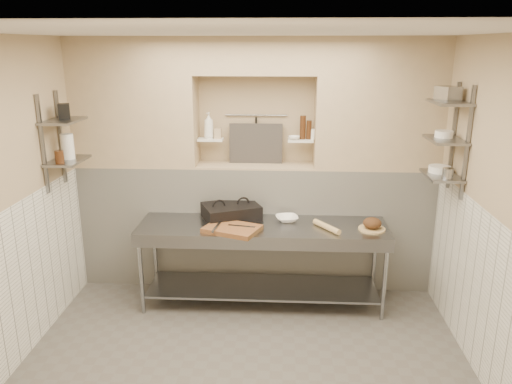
# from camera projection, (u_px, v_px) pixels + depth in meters

# --- Properties ---
(floor) EXTENTS (4.00, 3.90, 0.10)m
(floor) POSITION_uv_depth(u_px,v_px,m) (244.00, 375.00, 4.34)
(floor) COLOR #56514C
(floor) RESTS_ON ground
(ceiling) EXTENTS (4.00, 3.90, 0.10)m
(ceiling) POSITION_uv_depth(u_px,v_px,m) (241.00, 24.00, 3.52)
(ceiling) COLOR silver
(ceiling) RESTS_ON ground
(wall_right) EXTENTS (0.10, 3.90, 2.80)m
(wall_right) POSITION_uv_depth(u_px,v_px,m) (509.00, 223.00, 3.82)
(wall_right) COLOR tan
(wall_right) RESTS_ON ground
(wall_back) EXTENTS (4.00, 0.10, 2.80)m
(wall_back) POSITION_uv_depth(u_px,v_px,m) (257.00, 161.00, 5.84)
(wall_back) COLOR tan
(wall_back) RESTS_ON ground
(wall_front) EXTENTS (4.00, 0.10, 2.80)m
(wall_front) POSITION_uv_depth(u_px,v_px,m) (204.00, 383.00, 2.01)
(wall_front) COLOR tan
(wall_front) RESTS_ON ground
(backwall_lower) EXTENTS (4.00, 0.40, 1.40)m
(backwall_lower) POSITION_uv_depth(u_px,v_px,m) (255.00, 225.00, 5.80)
(backwall_lower) COLOR white
(backwall_lower) RESTS_ON floor
(alcove_sill) EXTENTS (1.30, 0.40, 0.02)m
(alcove_sill) POSITION_uv_depth(u_px,v_px,m) (255.00, 165.00, 5.60)
(alcove_sill) COLOR tan
(alcove_sill) RESTS_ON backwall_lower
(backwall_pillar_left) EXTENTS (1.35, 0.40, 1.40)m
(backwall_pillar_left) POSITION_uv_depth(u_px,v_px,m) (135.00, 103.00, 5.47)
(backwall_pillar_left) COLOR tan
(backwall_pillar_left) RESTS_ON backwall_lower
(backwall_pillar_right) EXTENTS (1.35, 0.40, 1.40)m
(backwall_pillar_right) POSITION_uv_depth(u_px,v_px,m) (379.00, 104.00, 5.34)
(backwall_pillar_right) COLOR tan
(backwall_pillar_right) RESTS_ON backwall_lower
(backwall_header) EXTENTS (1.30, 0.40, 0.40)m
(backwall_header) POSITION_uv_depth(u_px,v_px,m) (255.00, 56.00, 5.26)
(backwall_header) COLOR tan
(backwall_header) RESTS_ON backwall_lower
(wainscot_left) EXTENTS (0.02, 3.90, 1.40)m
(wainscot_left) POSITION_uv_depth(u_px,v_px,m) (10.00, 292.00, 4.23)
(wainscot_left) COLOR white
(wainscot_left) RESTS_ON floor
(wainscot_right) EXTENTS (0.02, 3.90, 1.40)m
(wainscot_right) POSITION_uv_depth(u_px,v_px,m) (489.00, 304.00, 4.02)
(wainscot_right) COLOR white
(wainscot_right) RESTS_ON floor
(alcove_shelf_left) EXTENTS (0.28, 0.16, 0.02)m
(alcove_shelf_left) POSITION_uv_depth(u_px,v_px,m) (211.00, 139.00, 5.54)
(alcove_shelf_left) COLOR white
(alcove_shelf_left) RESTS_ON backwall_lower
(alcove_shelf_right) EXTENTS (0.28, 0.16, 0.02)m
(alcove_shelf_right) POSITION_uv_depth(u_px,v_px,m) (301.00, 140.00, 5.49)
(alcove_shelf_right) COLOR white
(alcove_shelf_right) RESTS_ON backwall_lower
(utensil_rail) EXTENTS (0.70, 0.02, 0.02)m
(utensil_rail) POSITION_uv_depth(u_px,v_px,m) (256.00, 115.00, 5.61)
(utensil_rail) COLOR gray
(utensil_rail) RESTS_ON wall_back
(hanging_steel) EXTENTS (0.02, 0.02, 0.30)m
(hanging_steel) POSITION_uv_depth(u_px,v_px,m) (256.00, 130.00, 5.64)
(hanging_steel) COLOR black
(hanging_steel) RESTS_ON utensil_rail
(splash_panel) EXTENTS (0.60, 0.08, 0.45)m
(splash_panel) POSITION_uv_depth(u_px,v_px,m) (256.00, 144.00, 5.63)
(splash_panel) COLOR #383330
(splash_panel) RESTS_ON alcove_sill
(shelf_rail_left_a) EXTENTS (0.03, 0.03, 0.95)m
(shelf_rail_left_a) POSITION_uv_depth(u_px,v_px,m) (61.00, 137.00, 5.11)
(shelf_rail_left_a) COLOR slate
(shelf_rail_left_a) RESTS_ON wall_left
(shelf_rail_left_b) EXTENTS (0.03, 0.03, 0.95)m
(shelf_rail_left_b) POSITION_uv_depth(u_px,v_px,m) (43.00, 145.00, 4.73)
(shelf_rail_left_b) COLOR slate
(shelf_rail_left_b) RESTS_ON wall_left
(wall_shelf_left_lower) EXTENTS (0.30, 0.50, 0.02)m
(wall_shelf_left_lower) POSITION_uv_depth(u_px,v_px,m) (68.00, 161.00, 4.97)
(wall_shelf_left_lower) COLOR slate
(wall_shelf_left_lower) RESTS_ON wall_left
(wall_shelf_left_upper) EXTENTS (0.30, 0.50, 0.03)m
(wall_shelf_left_upper) POSITION_uv_depth(u_px,v_px,m) (63.00, 121.00, 4.86)
(wall_shelf_left_upper) COLOR slate
(wall_shelf_left_upper) RESTS_ON wall_left
(shelf_rail_right_a) EXTENTS (0.03, 0.03, 1.05)m
(shelf_rail_right_a) POSITION_uv_depth(u_px,v_px,m) (453.00, 136.00, 4.89)
(shelf_rail_right_a) COLOR slate
(shelf_rail_right_a) RESTS_ON wall_right
(shelf_rail_right_b) EXTENTS (0.03, 0.03, 1.05)m
(shelf_rail_right_b) POSITION_uv_depth(u_px,v_px,m) (467.00, 144.00, 4.51)
(shelf_rail_right_b) COLOR slate
(shelf_rail_right_b) RESTS_ON wall_right
(wall_shelf_right_lower) EXTENTS (0.30, 0.50, 0.02)m
(wall_shelf_right_lower) POSITION_uv_depth(u_px,v_px,m) (441.00, 176.00, 4.81)
(wall_shelf_right_lower) COLOR slate
(wall_shelf_right_lower) RESTS_ON wall_right
(wall_shelf_right_mid) EXTENTS (0.30, 0.50, 0.02)m
(wall_shelf_right_mid) POSITION_uv_depth(u_px,v_px,m) (445.00, 140.00, 4.71)
(wall_shelf_right_mid) COLOR slate
(wall_shelf_right_mid) RESTS_ON wall_right
(wall_shelf_right_upper) EXTENTS (0.30, 0.50, 0.03)m
(wall_shelf_right_upper) POSITION_uv_depth(u_px,v_px,m) (449.00, 102.00, 4.61)
(wall_shelf_right_upper) COLOR slate
(wall_shelf_right_upper) RESTS_ON wall_right
(prep_table) EXTENTS (2.60, 0.70, 0.90)m
(prep_table) POSITION_uv_depth(u_px,v_px,m) (263.00, 249.00, 5.27)
(prep_table) COLOR gray
(prep_table) RESTS_ON floor
(panini_press) EXTENTS (0.70, 0.61, 0.16)m
(panini_press) POSITION_uv_depth(u_px,v_px,m) (231.00, 212.00, 5.39)
(panini_press) COLOR black
(panini_press) RESTS_ON prep_table
(cutting_board) EXTENTS (0.63, 0.54, 0.05)m
(cutting_board) POSITION_uv_depth(u_px,v_px,m) (232.00, 229.00, 5.04)
(cutting_board) COLOR brown
(cutting_board) RESTS_ON prep_table
(knife_blade) EXTENTS (0.28, 0.08, 0.01)m
(knife_blade) POSITION_uv_depth(u_px,v_px,m) (242.00, 226.00, 5.05)
(knife_blade) COLOR gray
(knife_blade) RESTS_ON cutting_board
(tongs) EXTENTS (0.07, 0.28, 0.03)m
(tongs) POSITION_uv_depth(u_px,v_px,m) (216.00, 227.00, 5.00)
(tongs) COLOR gray
(tongs) RESTS_ON cutting_board
(mixing_bowl) EXTENTS (0.28, 0.28, 0.06)m
(mixing_bowl) POSITION_uv_depth(u_px,v_px,m) (287.00, 219.00, 5.32)
(mixing_bowl) COLOR white
(mixing_bowl) RESTS_ON prep_table
(rolling_pin) EXTENTS (0.27, 0.35, 0.06)m
(rolling_pin) POSITION_uv_depth(u_px,v_px,m) (327.00, 227.00, 5.08)
(rolling_pin) COLOR tan
(rolling_pin) RESTS_ON prep_table
(bread_board) EXTENTS (0.27, 0.27, 0.02)m
(bread_board) POSITION_uv_depth(u_px,v_px,m) (372.00, 229.00, 5.08)
(bread_board) COLOR tan
(bread_board) RESTS_ON prep_table
(bread_loaf) EXTENTS (0.19, 0.19, 0.11)m
(bread_loaf) POSITION_uv_depth(u_px,v_px,m) (372.00, 223.00, 5.07)
(bread_loaf) COLOR #4C2D19
(bread_loaf) RESTS_ON bread_board
(bottle_soap) EXTENTS (0.13, 0.14, 0.29)m
(bottle_soap) POSITION_uv_depth(u_px,v_px,m) (209.00, 125.00, 5.50)
(bottle_soap) COLOR white
(bottle_soap) RESTS_ON alcove_shelf_left
(jar_alcove) EXTENTS (0.07, 0.07, 0.11)m
(jar_alcove) POSITION_uv_depth(u_px,v_px,m) (218.00, 134.00, 5.51)
(jar_alcove) COLOR tan
(jar_alcove) RESTS_ON alcove_shelf_left
(bowl_alcove) EXTENTS (0.14, 0.14, 0.04)m
(bowl_alcove) POSITION_uv_depth(u_px,v_px,m) (294.00, 138.00, 5.46)
(bowl_alcove) COLOR white
(bowl_alcove) RESTS_ON alcove_shelf_right
(condiment_a) EXTENTS (0.06, 0.06, 0.21)m
(condiment_a) POSITION_uv_depth(u_px,v_px,m) (309.00, 130.00, 5.47)
(condiment_a) COLOR #3A1E0E
(condiment_a) RESTS_ON alcove_shelf_right
(condiment_b) EXTENTS (0.06, 0.06, 0.26)m
(condiment_b) POSITION_uv_depth(u_px,v_px,m) (303.00, 127.00, 5.46)
(condiment_b) COLOR #3A1E0E
(condiment_b) RESTS_ON alcove_shelf_right
(condiment_c) EXTENTS (0.06, 0.06, 0.11)m
(condiment_c) POSITION_uv_depth(u_px,v_px,m) (313.00, 134.00, 5.48)
(condiment_c) COLOR white
(condiment_c) RESTS_ON alcove_shelf_right
(jug_left) EXTENTS (0.13, 0.13, 0.25)m
(jug_left) POSITION_uv_depth(u_px,v_px,m) (68.00, 146.00, 4.97)
(jug_left) COLOR white
(jug_left) RESTS_ON wall_shelf_left_lower
(jar_left) EXTENTS (0.08, 0.08, 0.13)m
(jar_left) POSITION_uv_depth(u_px,v_px,m) (59.00, 157.00, 4.79)
(jar_left) COLOR #3A1E0E
(jar_left) RESTS_ON wall_shelf_left_lower
(box_left_upper) EXTENTS (0.14, 0.14, 0.15)m
(box_left_upper) POSITION_uv_depth(u_px,v_px,m) (64.00, 111.00, 4.88)
(box_left_upper) COLOR black
(box_left_upper) RESTS_ON wall_shelf_left_upper
(bowl_right) EXTENTS (0.21, 0.21, 0.06)m
(bowl_right) POSITION_uv_depth(u_px,v_px,m) (439.00, 169.00, 4.87)
(bowl_right) COLOR white
(bowl_right) RESTS_ON wall_shelf_right_lower
(canister_right) EXTENTS (0.10, 0.10, 0.10)m
(canister_right) POSITION_uv_depth(u_px,v_px,m) (448.00, 174.00, 4.63)
(canister_right) COLOR gray
(canister_right) RESTS_ON wall_shelf_right_lower
(bowl_right_mid) EXTENTS (0.17, 0.17, 0.06)m
(bowl_right_mid) POSITION_uv_depth(u_px,v_px,m) (444.00, 134.00, 4.76)
(bowl_right_mid) COLOR white
(bowl_right_mid) RESTS_ON wall_shelf_right_mid
(basket_right) EXTENTS (0.23, 0.25, 0.13)m
(basket_right) POSITION_uv_depth(u_px,v_px,m) (448.00, 93.00, 4.66)
(basket_right) COLOR gray
(basket_right) RESTS_ON wall_shelf_right_upper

